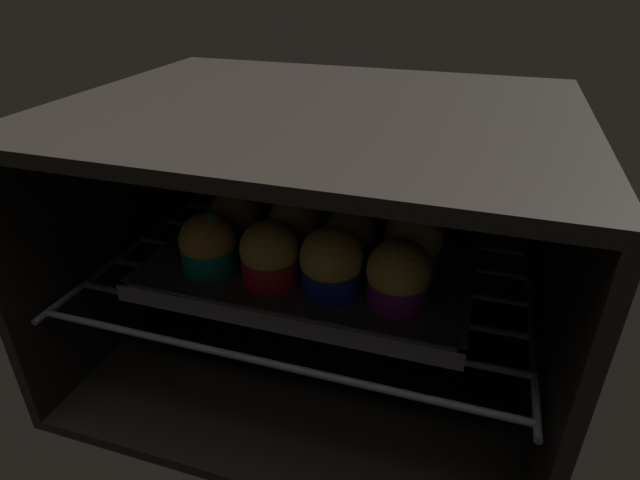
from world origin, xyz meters
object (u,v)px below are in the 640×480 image
Objects in this scene: muffin_row2_col3 at (419,218)px; muffin_row0_col0 at (208,245)px; muffin_row0_col2 at (331,263)px; muffin_row1_col2 at (350,237)px; muffin_row0_col1 at (269,254)px; muffin_row2_col1 at (309,204)px; muffin_row1_col0 at (236,218)px; muffin_row1_col3 at (413,243)px; muffin_row2_col0 at (262,196)px; baking_tray at (320,256)px; muffin_row2_col2 at (366,208)px; muffin_row1_col1 at (294,225)px; muffin_row0_col3 at (398,275)px.

muffin_row0_col0 is at bearing -146.35° from muffin_row2_col3.
muffin_row0_col2 is 1.15× the size of muffin_row1_col2.
muffin_row0_col1 reaches higher than muffin_row2_col1.
muffin_row1_col0 is 16.30cm from muffin_row1_col2.
muffin_row1_col3 reaches higher than muffin_row2_col1.
muffin_row2_col0 and muffin_row2_col1 have the same top height.
muffin_row2_col1 is at bearing 117.93° from baking_tray.
muffin_row0_col0 is at bearing 179.11° from muffin_row0_col2.
muffin_row1_col0 reaches higher than muffin_row2_col0.
muffin_row1_col2 is 8.11cm from muffin_row2_col2.
muffin_row1_col1 is (8.53, 0.04, 0.19)cm from muffin_row1_col0.
baking_tray is 12.97cm from muffin_row1_col3.
muffin_row1_col0 reaches higher than muffin_row0_col3.
muffin_row2_col2 is (-7.60, 16.09, 0.04)cm from muffin_row0_col3.
baking_tray is 9.92cm from muffin_row0_col1.
muffin_row0_col2 reaches higher than muffin_row0_col0.
muffin_row0_col2 is at bearing -47.29° from muffin_row1_col1.
muffin_row1_col1 is at bearing 152.41° from muffin_row0_col3.
muffin_row0_col0 is 1.07× the size of muffin_row2_col1.
muffin_row2_col0 is 7.56cm from muffin_row2_col1.
muffin_row2_col3 is at bearing 34.17° from baking_tray.
muffin_row1_col1 reaches higher than muffin_row2_col0.
muffin_row2_col1 is (8.04, 15.68, -0.03)cm from muffin_row0_col0.
muffin_row0_col0 is 25.63cm from muffin_row1_col3.
muffin_row1_col2 is at bearing -26.87° from muffin_row2_col0.
muffin_row1_col3 is (12.26, -0.09, 4.24)cm from baking_tray.
muffin_row0_col0 is 1.12× the size of muffin_row1_col2.
muffin_row0_col3 is 1.05× the size of muffin_row2_col3.
muffin_row0_col0 reaches higher than baking_tray.
muffin_row0_col2 is at bearing -135.70° from muffin_row1_col3.
muffin_row2_col2 is (16.37, 15.99, 0.25)cm from muffin_row0_col0.
muffin_row1_col0 is 0.98× the size of muffin_row1_col3.
baking_tray is 5.02× the size of muffin_row1_col0.
muffin_row2_col3 is at bearing 33.65° from muffin_row0_col0.
muffin_row1_col1 reaches higher than muffin_row2_col1.
muffin_row0_col3 is 1.04× the size of muffin_row2_col0.
baking_tray is 10.00cm from muffin_row2_col2.
muffin_row2_col1 is (-4.11, 7.75, 3.86)cm from baking_tray.
muffin_row2_col2 reaches higher than muffin_row2_col1.
muffin_row2_col0 is (-15.63, 16.15, -0.41)cm from muffin_row0_col2.
muffin_row0_col0 and muffin_row1_col1 have the same top height.
muffin_row0_col2 is at bearing -115.76° from muffin_row2_col3.
muffin_row2_col3 is (15.39, 7.95, -0.38)cm from muffin_row1_col1.
muffin_row1_col2 is at bearing 45.93° from muffin_row0_col1.
baking_tray is at bearing 179.44° from muffin_row1_col2.
muffin_row0_col1 is 1.06× the size of muffin_row2_col3.
muffin_row2_col1 is at bearing 136.68° from muffin_row1_col2.
muffin_row2_col0 is 1.01× the size of muffin_row2_col3.
muffin_row1_col0 is 18.25cm from muffin_row2_col2.
muffin_row1_col1 reaches higher than muffin_row1_col0.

